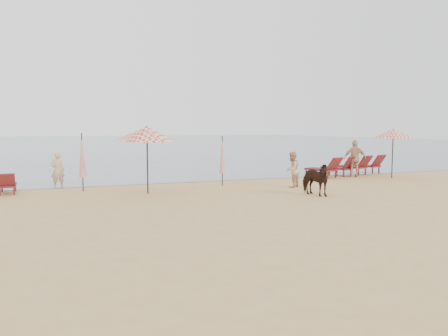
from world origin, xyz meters
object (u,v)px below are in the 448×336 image
at_px(cow, 314,179).
at_px(umbrella_closed_left, 82,156).
at_px(umbrella_open_left_b, 147,133).
at_px(umbrella_closed_right, 222,155).
at_px(beachgoer_left, 58,170).
at_px(beachgoer_right_a, 292,170).
at_px(beachgoer_right_b, 355,158).
at_px(lounger_cluster_right, 348,166).
at_px(umbrella_open_right, 393,134).

bearing_deg(cow, umbrella_closed_left, 139.43).
bearing_deg(umbrella_open_left_b, umbrella_closed_right, 8.05).
bearing_deg(umbrella_open_left_b, cow, -36.13).
height_order(umbrella_open_left_b, beachgoer_left, umbrella_open_left_b).
xyz_separation_m(umbrella_closed_left, umbrella_closed_right, (5.77, -0.34, -0.09)).
bearing_deg(umbrella_closed_left, beachgoer_right_a, -13.22).
distance_m(beachgoer_left, beachgoer_right_a, 9.79).
xyz_separation_m(umbrella_closed_left, beachgoer_right_a, (8.30, -1.95, -0.66)).
height_order(beachgoer_right_a, beachgoer_right_b, beachgoer_right_b).
relative_size(umbrella_open_left_b, umbrella_closed_right, 1.24).
relative_size(umbrella_closed_left, umbrella_closed_right, 1.07).
xyz_separation_m(lounger_cluster_right, beachgoer_right_a, (-5.22, -3.16, 0.26)).
relative_size(lounger_cluster_right, beachgoer_left, 3.24).
bearing_deg(umbrella_open_right, beachgoer_right_b, 165.63).
bearing_deg(cow, lounger_cluster_right, 31.68).
bearing_deg(beachgoer_right_a, umbrella_closed_right, -67.30).
distance_m(umbrella_closed_left, beachgoer_left, 1.77).
distance_m(lounger_cluster_right, beachgoer_right_b, 0.98).
bearing_deg(beachgoer_right_b, cow, 69.87).
bearing_deg(umbrella_open_right, umbrella_closed_right, -158.55).
xyz_separation_m(umbrella_open_right, beachgoer_right_b, (-1.40, 1.11, -1.27)).
relative_size(lounger_cluster_right, beachgoer_right_a, 3.22).
bearing_deg(umbrella_closed_right, beachgoer_right_b, 5.38).
bearing_deg(cow, umbrella_closed_right, 106.40).
distance_m(lounger_cluster_right, cow, 7.81).
height_order(lounger_cluster_right, umbrella_closed_right, umbrella_closed_right).
bearing_deg(cow, beachgoer_right_a, 68.02).
relative_size(umbrella_open_left_b, umbrella_closed_left, 1.16).
xyz_separation_m(beachgoer_left, beachgoer_right_a, (9.21, -3.31, 0.00)).
height_order(umbrella_closed_right, beachgoer_right_a, umbrella_closed_right).
distance_m(umbrella_closed_left, umbrella_closed_right, 5.78).
xyz_separation_m(lounger_cluster_right, beachgoer_right_b, (-0.21, -0.84, 0.46)).
relative_size(umbrella_closed_right, beachgoer_right_a, 1.42).
distance_m(umbrella_open_right, beachgoer_left, 15.83).
relative_size(lounger_cluster_right, umbrella_open_left_b, 1.82).
bearing_deg(beachgoer_left, cow, 147.68).
bearing_deg(beachgoer_right_b, lounger_cluster_right, -74.76).
xyz_separation_m(umbrella_open_left_b, cow, (5.64, -2.72, -1.70)).
distance_m(umbrella_open_left_b, umbrella_closed_left, 2.87).
height_order(umbrella_open_left_b, cow, umbrella_open_left_b).
height_order(umbrella_open_left_b, umbrella_closed_right, umbrella_open_left_b).
height_order(lounger_cluster_right, beachgoer_right_b, beachgoer_right_b).
relative_size(lounger_cluster_right, umbrella_closed_left, 2.11).
height_order(cow, beachgoer_right_b, beachgoer_right_b).
bearing_deg(umbrella_closed_left, umbrella_open_left_b, -33.47).
distance_m(umbrella_open_right, beachgoer_right_b, 2.19).
height_order(umbrella_open_right, cow, umbrella_open_right).
relative_size(lounger_cluster_right, umbrella_closed_right, 2.26).
xyz_separation_m(lounger_cluster_right, beachgoer_left, (-14.43, 0.15, 0.25)).
height_order(cow, beachgoer_right_a, beachgoer_right_a).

